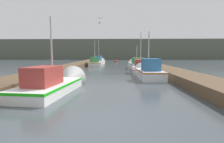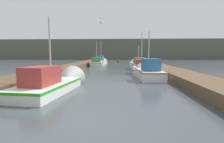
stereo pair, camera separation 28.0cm
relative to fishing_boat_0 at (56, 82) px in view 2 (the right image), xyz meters
name	(u,v)px [view 2 (the right image)]	position (x,y,z in m)	size (l,w,h in m)	color
ground_plane	(91,128)	(2.68, -4.67, -0.38)	(200.00, 200.00, 0.00)	#3D4449
dock_left	(70,67)	(-2.53, 11.33, -0.11)	(2.22, 40.00, 0.54)	brown
dock_right	(160,68)	(7.89, 11.33, -0.11)	(2.22, 40.00, 0.54)	brown
distant_shore_ridge	(119,50)	(2.68, 55.20, 2.90)	(120.00, 16.00, 6.56)	#565B4C
fishing_boat_0	(56,82)	(0.00, 0.00, 0.00)	(2.29, 5.60, 4.25)	silver
fishing_boat_1	(148,72)	(5.53, 4.80, 0.10)	(1.77, 4.98, 3.96)	silver
fishing_boat_2	(141,68)	(5.57, 9.45, 0.02)	(2.05, 5.98, 4.62)	silver
fishing_boat_3	(138,64)	(5.65, 14.02, 0.09)	(2.06, 5.69, 3.40)	silver
fishing_boat_4	(97,63)	(-0.32, 17.90, 0.07)	(2.04, 4.89, 4.28)	silver
fishing_boat_5	(101,61)	(-0.26, 23.37, 0.07)	(2.13, 4.75, 4.98)	silver
mooring_piling_0	(141,61)	(6.96, 21.65, 0.23)	(0.25, 0.25, 1.21)	#473523
mooring_piling_1	(136,60)	(6.81, 29.44, 0.18)	(0.27, 0.27, 1.12)	#473523
channel_buoy	(118,61)	(2.85, 30.08, -0.21)	(0.62, 0.62, 1.12)	red
seagull_lead	(101,18)	(1.20, 11.04, 5.48)	(0.55, 0.34, 0.12)	white
seagull_1	(101,23)	(1.35, 9.44, 4.67)	(0.28, 0.55, 0.12)	white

